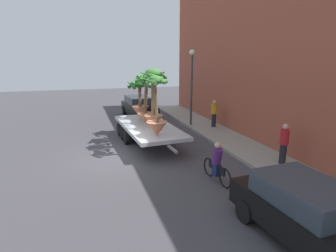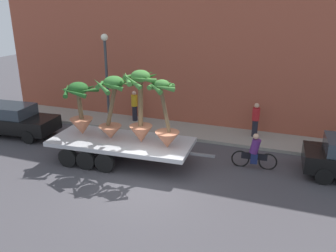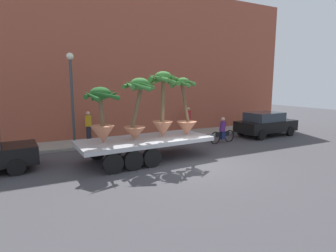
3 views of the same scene
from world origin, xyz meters
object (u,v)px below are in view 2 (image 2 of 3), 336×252
object	(u,v)px
cyclist	(255,153)
pedestrian_far_left	(256,119)
flatbed_trailer	(116,144)
pedestrian_near_gate	(135,105)
potted_palm_extra	(112,107)
street_lamp	(106,69)
trailing_car	(12,119)
potted_palm_front	(166,122)
potted_palm_middle	(80,110)
potted_palm_rear	(141,109)

from	to	relation	value
cyclist	pedestrian_far_left	xyz separation A→B (m)	(-0.39, 3.27, 0.37)
flatbed_trailer	pedestrian_near_gate	world-z (taller)	pedestrian_near_gate
potted_palm_extra	cyclist	distance (m)	6.14
flatbed_trailer	pedestrian_far_left	world-z (taller)	pedestrian_far_left
cyclist	street_lamp	distance (m)	8.68
potted_palm_extra	cyclist	xyz separation A→B (m)	(5.74, 1.30, -1.73)
trailing_car	pedestrian_near_gate	distance (m)	6.38
potted_palm_front	trailing_car	bearing A→B (deg)	173.65
cyclist	pedestrian_far_left	world-z (taller)	pedestrian_far_left
potted_palm_extra	trailing_car	world-z (taller)	potted_palm_extra
potted_palm_front	potted_palm_extra	xyz separation A→B (m)	(-2.40, 0.09, 0.36)
potted_palm_middle	cyclist	distance (m)	7.55
potted_palm_rear	street_lamp	size ratio (longest dim) A/B	0.62
cyclist	pedestrian_near_gate	bearing A→B (deg)	153.98
potted_palm_rear	trailing_car	size ratio (longest dim) A/B	0.65
cyclist	trailing_car	world-z (taller)	trailing_car
potted_palm_middle	potted_palm_extra	world-z (taller)	potted_palm_extra
potted_palm_front	pedestrian_far_left	size ratio (longest dim) A/B	1.60
pedestrian_far_left	street_lamp	world-z (taller)	street_lamp
potted_palm_middle	trailing_car	xyz separation A→B (m)	(-4.83, 0.89, -1.28)
potted_palm_rear	potted_palm_extra	bearing A→B (deg)	-177.26
potted_palm_extra	potted_palm_front	bearing A→B (deg)	-2.05
potted_palm_rear	potted_palm_extra	distance (m)	1.27
potted_palm_extra	street_lamp	distance (m)	4.27
potted_palm_rear	potted_palm_middle	bearing A→B (deg)	-178.75
potted_palm_rear	potted_palm_middle	world-z (taller)	potted_palm_rear
flatbed_trailer	pedestrian_near_gate	bearing A→B (deg)	106.38
flatbed_trailer	street_lamp	xyz separation A→B (m)	(-2.35, 3.55, 2.46)
flatbed_trailer	potted_palm_rear	bearing A→B (deg)	3.50
cyclist	pedestrian_near_gate	distance (m)	7.83
potted_palm_extra	pedestrian_far_left	world-z (taller)	potted_palm_extra
flatbed_trailer	pedestrian_far_left	bearing A→B (deg)	41.11
street_lamp	pedestrian_near_gate	bearing A→B (deg)	51.16
potted_palm_front	street_lamp	size ratio (longest dim) A/B	0.57
flatbed_trailer	potted_palm_extra	world-z (taller)	potted_palm_extra
potted_palm_front	pedestrian_far_left	world-z (taller)	potted_palm_front
pedestrian_near_gate	street_lamp	size ratio (longest dim) A/B	0.35
potted_palm_front	trailing_car	xyz separation A→B (m)	(-8.78, 0.98, -1.21)
potted_palm_extra	trailing_car	bearing A→B (deg)	172.06
potted_palm_front	pedestrian_far_left	xyz separation A→B (m)	(2.95, 4.65, -1.00)
potted_palm_middle	street_lamp	bearing A→B (deg)	101.03
street_lamp	potted_palm_extra	bearing A→B (deg)	-57.60
pedestrian_near_gate	flatbed_trailer	bearing A→B (deg)	-73.62
cyclist	trailing_car	size ratio (longest dim) A/B	0.39
cyclist	pedestrian_near_gate	size ratio (longest dim) A/B	1.08
flatbed_trailer	potted_palm_middle	world-z (taller)	potted_palm_middle
cyclist	street_lamp	bearing A→B (deg)	164.33
trailing_car	potted_palm_rear	bearing A→B (deg)	-6.19
flatbed_trailer	potted_palm_extra	bearing A→B (deg)	174.45
pedestrian_near_gate	pedestrian_far_left	world-z (taller)	same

